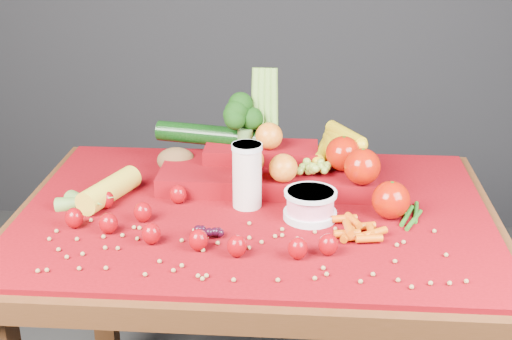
# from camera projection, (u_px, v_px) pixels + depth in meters

# --- Properties ---
(table) EXTENTS (1.10, 0.80, 0.75)m
(table) POSITION_uv_depth(u_px,v_px,m) (255.00, 251.00, 1.66)
(table) COLOR #3B1F0D
(table) RESTS_ON ground
(red_cloth) EXTENTS (1.05, 0.75, 0.01)m
(red_cloth) POSITION_uv_depth(u_px,v_px,m) (255.00, 212.00, 1.62)
(red_cloth) COLOR #72030B
(red_cloth) RESTS_ON table
(milk_glass) EXTENTS (0.07, 0.07, 0.15)m
(milk_glass) POSITION_uv_depth(u_px,v_px,m) (247.00, 173.00, 1.60)
(milk_glass) COLOR beige
(milk_glass) RESTS_ON red_cloth
(yogurt_bowl) EXTENTS (0.12, 0.12, 0.06)m
(yogurt_bowl) POSITION_uv_depth(u_px,v_px,m) (310.00, 204.00, 1.56)
(yogurt_bowl) COLOR silver
(yogurt_bowl) RESTS_ON red_cloth
(strawberry_scatter) EXTENTS (0.58, 0.28, 0.05)m
(strawberry_scatter) POSITION_uv_depth(u_px,v_px,m) (179.00, 224.00, 1.49)
(strawberry_scatter) COLOR maroon
(strawberry_scatter) RESTS_ON red_cloth
(dark_grape_cluster) EXTENTS (0.06, 0.05, 0.03)m
(dark_grape_cluster) POSITION_uv_depth(u_px,v_px,m) (208.00, 234.00, 1.47)
(dark_grape_cluster) COLOR black
(dark_grape_cluster) RESTS_ON red_cloth
(soybean_scatter) EXTENTS (0.84, 0.24, 0.01)m
(soybean_scatter) POSITION_uv_depth(u_px,v_px,m) (248.00, 250.00, 1.43)
(soybean_scatter) COLOR olive
(soybean_scatter) RESTS_ON red_cloth
(corn_ear) EXTENTS (0.23, 0.26, 0.06)m
(corn_ear) POSITION_uv_depth(u_px,v_px,m) (94.00, 198.00, 1.62)
(corn_ear) COLOR gold
(corn_ear) RESTS_ON red_cloth
(potato) EXTENTS (0.10, 0.07, 0.07)m
(potato) POSITION_uv_depth(u_px,v_px,m) (176.00, 161.00, 1.80)
(potato) COLOR brown
(potato) RESTS_ON red_cloth
(baby_carrot_pile) EXTENTS (0.18, 0.17, 0.03)m
(baby_carrot_pile) POSITION_uv_depth(u_px,v_px,m) (356.00, 227.00, 1.50)
(baby_carrot_pile) COLOR #C14B06
(baby_carrot_pile) RESTS_ON red_cloth
(green_bean_pile) EXTENTS (0.14, 0.12, 0.01)m
(green_bean_pile) POSITION_uv_depth(u_px,v_px,m) (412.00, 214.00, 1.58)
(green_bean_pile) COLOR #1F5C15
(green_bean_pile) RESTS_ON red_cloth
(produce_mound) EXTENTS (0.62, 0.36, 0.27)m
(produce_mound) POSITION_uv_depth(u_px,v_px,m) (281.00, 161.00, 1.73)
(produce_mound) COLOR #72030B
(produce_mound) RESTS_ON red_cloth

